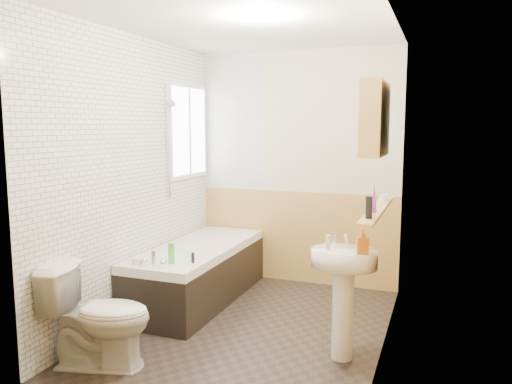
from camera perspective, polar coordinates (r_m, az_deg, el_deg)
floor at (r=4.40m, az=-0.71°, el=-15.26°), size 2.80×2.80×0.00m
ceiling at (r=4.13m, az=-0.77°, el=18.62°), size 2.80×2.80×0.00m
wall_back at (r=5.41m, az=4.72°, el=2.69°), size 2.20×0.02×2.50m
wall_front at (r=2.83m, az=-11.23°, el=-1.88°), size 2.20×0.02×2.50m
wall_left at (r=4.60m, az=-13.72°, el=1.65°), size 0.02×2.80×2.50m
wall_right at (r=3.82m, az=14.95°, el=0.44°), size 0.02×2.80×2.50m
wainscot_right at (r=3.98m, az=14.25°, el=-10.32°), size 0.01×2.80×1.00m
wainscot_front at (r=3.06m, az=-10.63°, el=-15.82°), size 2.20×0.01×1.00m
wainscot_back at (r=5.51m, az=4.57°, el=-5.13°), size 2.20×0.01×1.00m
tile_cladding_left at (r=4.59m, az=-13.50°, el=1.64°), size 0.01×2.80×2.50m
tile_return_back at (r=5.61m, az=-2.49°, el=7.99°), size 0.75×0.01×1.50m
window at (r=5.37m, az=-7.68°, el=6.89°), size 0.03×0.79×0.99m
bathtub at (r=5.00m, az=-6.60°, el=-9.01°), size 0.70×1.80×0.69m
shower_riser at (r=4.96m, az=-9.90°, el=6.78°), size 0.10×0.07×1.10m
toilet at (r=3.81m, az=-17.53°, el=-13.39°), size 0.83×0.59×0.73m
sink at (r=3.73m, az=9.97°, el=-10.02°), size 0.48×0.39×0.93m
pine_shelf at (r=3.79m, az=13.71°, el=-1.99°), size 0.10×1.32×0.03m
medicine_cabinet at (r=3.66m, az=13.44°, el=8.17°), size 0.15×0.59×0.53m
foam_can at (r=3.33m, az=12.79°, el=-1.72°), size 0.05×0.05×0.15m
green_bottle at (r=3.56m, az=13.34°, el=-0.68°), size 0.05×0.05×0.20m
black_jar at (r=4.16m, az=14.38°, el=-0.62°), size 0.08×0.08×0.05m
soap_bottle at (r=3.58m, az=12.04°, el=-6.25°), size 0.13×0.19×0.08m
clear_bottle at (r=3.63m, az=8.24°, el=-5.74°), size 0.05×0.05×0.11m
blue_gel at (r=4.30m, az=-9.64°, el=-6.95°), size 0.05×0.04×0.18m
cream_jar at (r=4.36m, az=-13.42°, el=-7.68°), size 0.11×0.11×0.05m
orange_bottle at (r=4.32m, az=-7.23°, el=-7.46°), size 0.03×0.03×0.09m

